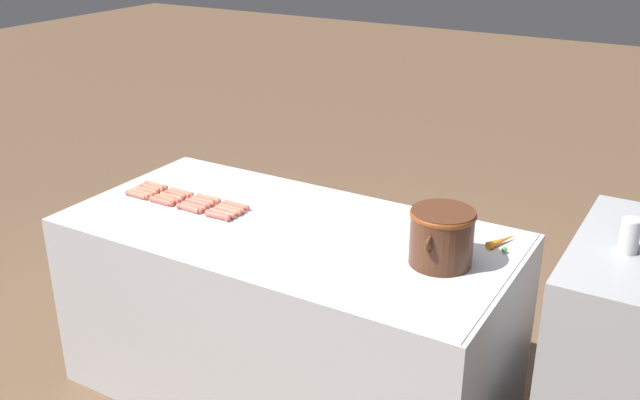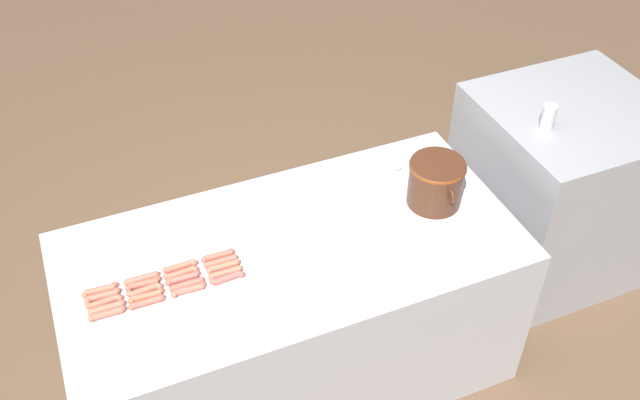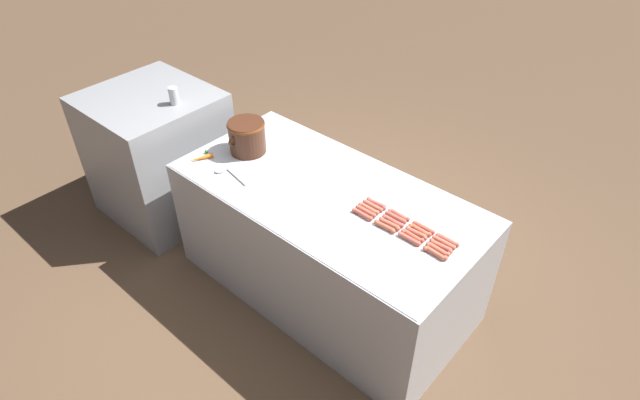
% 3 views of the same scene
% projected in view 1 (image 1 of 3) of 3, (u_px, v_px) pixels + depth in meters
% --- Properties ---
extents(ground_plane, '(20.00, 20.00, 0.00)m').
position_uv_depth(ground_plane, '(290.00, 389.00, 3.41)').
color(ground_plane, brown).
extents(griddle_counter, '(0.96, 1.95, 0.85)m').
position_uv_depth(griddle_counter, '(289.00, 312.00, 3.25)').
color(griddle_counter, '#ADAFB5').
rests_on(griddle_counter, ground_plane).
extents(hot_dog_0, '(0.04, 0.14, 0.03)m').
position_uv_depth(hot_dog_0, '(156.00, 186.00, 3.48)').
color(hot_dog_0, '#CA634A').
rests_on(hot_dog_0, griddle_counter).
extents(hot_dog_1, '(0.03, 0.14, 0.03)m').
position_uv_depth(hot_dog_1, '(181.00, 192.00, 3.40)').
color(hot_dog_1, '#C9614E').
rests_on(hot_dog_1, griddle_counter).
extents(hot_dog_2, '(0.03, 0.14, 0.03)m').
position_uv_depth(hot_dog_2, '(209.00, 198.00, 3.33)').
color(hot_dog_2, '#C36148').
rests_on(hot_dog_2, griddle_counter).
extents(hot_dog_3, '(0.03, 0.14, 0.03)m').
position_uv_depth(hot_dog_3, '(236.00, 205.00, 3.26)').
color(hot_dog_3, '#C75B48').
rests_on(hot_dog_3, griddle_counter).
extents(hot_dog_4, '(0.03, 0.14, 0.03)m').
position_uv_depth(hot_dog_4, '(151.00, 188.00, 3.45)').
color(hot_dog_4, '#C7644F').
rests_on(hot_dog_4, griddle_counter).
extents(hot_dog_5, '(0.04, 0.14, 0.03)m').
position_uv_depth(hot_dog_5, '(177.00, 194.00, 3.38)').
color(hot_dog_5, '#C65B47').
rests_on(hot_dog_5, griddle_counter).
extents(hot_dog_6, '(0.03, 0.14, 0.03)m').
position_uv_depth(hot_dog_6, '(203.00, 201.00, 3.31)').
color(hot_dog_6, '#C3634B').
rests_on(hot_dog_6, griddle_counter).
extents(hot_dog_7, '(0.03, 0.14, 0.03)m').
position_uv_depth(hot_dog_7, '(232.00, 208.00, 3.23)').
color(hot_dog_7, '#BF5F4C').
rests_on(hot_dog_7, griddle_counter).
extents(hot_dog_8, '(0.03, 0.14, 0.03)m').
position_uv_depth(hot_dog_8, '(147.00, 190.00, 3.42)').
color(hot_dog_8, '#CC614B').
rests_on(hot_dog_8, griddle_counter).
extents(hot_dog_9, '(0.03, 0.14, 0.03)m').
position_uv_depth(hot_dog_9, '(172.00, 197.00, 3.35)').
color(hot_dog_9, '#C1644F').
rests_on(hot_dog_9, griddle_counter).
extents(hot_dog_10, '(0.03, 0.14, 0.03)m').
position_uv_depth(hot_dog_10, '(198.00, 203.00, 3.28)').
color(hot_dog_10, '#C45E51').
rests_on(hot_dog_10, griddle_counter).
extents(hot_dog_11, '(0.03, 0.14, 0.03)m').
position_uv_depth(hot_dog_11, '(228.00, 211.00, 3.20)').
color(hot_dog_11, '#C9684E').
rests_on(hot_dog_11, griddle_counter).
extents(hot_dog_12, '(0.03, 0.14, 0.03)m').
position_uv_depth(hot_dog_12, '(142.00, 193.00, 3.40)').
color(hot_dog_12, '#C96750').
rests_on(hot_dog_12, griddle_counter).
extents(hot_dog_13, '(0.03, 0.14, 0.03)m').
position_uv_depth(hot_dog_13, '(167.00, 199.00, 3.33)').
color(hot_dog_13, '#CD6447').
rests_on(hot_dog_13, griddle_counter).
extents(hot_dog_14, '(0.03, 0.14, 0.03)m').
position_uv_depth(hot_dog_14, '(194.00, 206.00, 3.25)').
color(hot_dog_14, '#C55C4C').
rests_on(hot_dog_14, griddle_counter).
extents(hot_dog_15, '(0.03, 0.14, 0.03)m').
position_uv_depth(hot_dog_15, '(222.00, 213.00, 3.18)').
color(hot_dog_15, '#C16651').
rests_on(hot_dog_15, griddle_counter).
extents(hot_dog_16, '(0.03, 0.14, 0.03)m').
position_uv_depth(hot_dog_16, '(137.00, 195.00, 3.37)').
color(hot_dog_16, '#C5614E').
rests_on(hot_dog_16, griddle_counter).
extents(hot_dog_17, '(0.03, 0.14, 0.03)m').
position_uv_depth(hot_dog_17, '(161.00, 201.00, 3.30)').
color(hot_dog_17, '#C95A48').
rests_on(hot_dog_17, griddle_counter).
extents(hot_dog_18, '(0.03, 0.14, 0.03)m').
position_uv_depth(hot_dog_18, '(189.00, 208.00, 3.23)').
color(hot_dog_18, '#C76050').
rests_on(hot_dog_18, griddle_counter).
extents(hot_dog_19, '(0.04, 0.14, 0.03)m').
position_uv_depth(hot_dog_19, '(218.00, 216.00, 3.15)').
color(hot_dog_19, '#BF5A51').
rests_on(hot_dog_19, griddle_counter).
extents(bean_pot, '(0.31, 0.25, 0.22)m').
position_uv_depth(bean_pot, '(442.00, 234.00, 2.72)').
color(bean_pot, '#472616').
rests_on(bean_pot, griddle_counter).
extents(serving_spoon, '(0.09, 0.27, 0.02)m').
position_uv_depth(serving_spoon, '(445.00, 230.00, 3.03)').
color(serving_spoon, '#B7B7BC').
rests_on(serving_spoon, griddle_counter).
extents(carrot, '(0.17, 0.10, 0.03)m').
position_uv_depth(carrot, '(502.00, 241.00, 2.91)').
color(carrot, orange).
rests_on(carrot, griddle_counter).
extents(soda_can, '(0.07, 0.07, 0.12)m').
position_uv_depth(soda_can, '(630.00, 236.00, 2.46)').
color(soda_can, '#BCBCC1').
rests_on(soda_can, back_cabinet).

